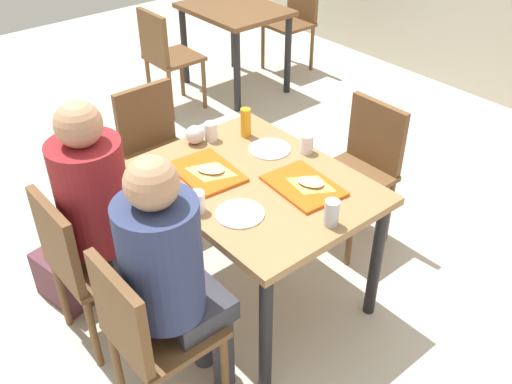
# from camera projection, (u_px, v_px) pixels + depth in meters

# --- Properties ---
(ground_plane) EXTENTS (10.00, 10.00, 0.02)m
(ground_plane) POSITION_uv_depth(u_px,v_px,m) (256.00, 292.00, 3.20)
(ground_plane) COLOR beige
(main_table) EXTENTS (1.12, 0.85, 0.75)m
(main_table) POSITION_uv_depth(u_px,v_px,m) (256.00, 196.00, 2.83)
(main_table) COLOR #9E7247
(main_table) RESTS_ON ground_plane
(chair_near_left) EXTENTS (0.40, 0.40, 0.87)m
(chair_near_left) POSITION_uv_depth(u_px,v_px,m) (83.00, 259.00, 2.65)
(chair_near_left) COLOR brown
(chair_near_left) RESTS_ON ground_plane
(chair_near_right) EXTENTS (0.40, 0.40, 0.87)m
(chair_near_right) POSITION_uv_depth(u_px,v_px,m) (147.00, 330.00, 2.30)
(chair_near_right) COLOR brown
(chair_near_right) RESTS_ON ground_plane
(chair_far_side) EXTENTS (0.40, 0.40, 0.87)m
(chair_far_side) POSITION_uv_depth(u_px,v_px,m) (363.00, 163.00, 3.33)
(chair_far_side) COLOR brown
(chair_far_side) RESTS_ON ground_plane
(chair_left_end) EXTENTS (0.40, 0.40, 0.87)m
(chair_left_end) POSITION_uv_depth(u_px,v_px,m) (156.00, 146.00, 3.49)
(chair_left_end) COLOR brown
(chair_left_end) RESTS_ON ground_plane
(person_in_red) EXTENTS (0.32, 0.42, 1.28)m
(person_in_red) POSITION_uv_depth(u_px,v_px,m) (102.00, 204.00, 2.58)
(person_in_red) COLOR #383842
(person_in_red) RESTS_ON ground_plane
(person_in_brown_jacket) EXTENTS (0.32, 0.42, 1.28)m
(person_in_brown_jacket) POSITION_uv_depth(u_px,v_px,m) (171.00, 269.00, 2.23)
(person_in_brown_jacket) COLOR #383842
(person_in_brown_jacket) RESTS_ON ground_plane
(tray_red_near) EXTENTS (0.38, 0.29, 0.02)m
(tray_red_near) POSITION_uv_depth(u_px,v_px,m) (207.00, 172.00, 2.81)
(tray_red_near) COLOR #D85914
(tray_red_near) RESTS_ON main_table
(tray_red_far) EXTENTS (0.38, 0.29, 0.02)m
(tray_red_far) POSITION_uv_depth(u_px,v_px,m) (303.00, 186.00, 2.71)
(tray_red_far) COLOR #D85914
(tray_red_far) RESTS_ON main_table
(paper_plate_center) EXTENTS (0.22, 0.22, 0.01)m
(paper_plate_center) POSITION_uv_depth(u_px,v_px,m) (270.00, 149.00, 3.00)
(paper_plate_center) COLOR white
(paper_plate_center) RESTS_ON main_table
(paper_plate_near_edge) EXTENTS (0.22, 0.22, 0.01)m
(paper_plate_near_edge) POSITION_uv_depth(u_px,v_px,m) (240.00, 214.00, 2.54)
(paper_plate_near_edge) COLOR white
(paper_plate_near_edge) RESTS_ON main_table
(pizza_slice_a) EXTENTS (0.24, 0.22, 0.02)m
(pizza_slice_a) POSITION_uv_depth(u_px,v_px,m) (211.00, 170.00, 2.79)
(pizza_slice_a) COLOR #DBAD60
(pizza_slice_a) RESTS_ON tray_red_near
(pizza_slice_b) EXTENTS (0.22, 0.19, 0.02)m
(pizza_slice_b) POSITION_uv_depth(u_px,v_px,m) (311.00, 183.00, 2.70)
(pizza_slice_b) COLOR tan
(pizza_slice_b) RESTS_ON tray_red_far
(plastic_cup_a) EXTENTS (0.07, 0.07, 0.10)m
(plastic_cup_a) POSITION_uv_depth(u_px,v_px,m) (306.00, 144.00, 2.95)
(plastic_cup_a) COLOR white
(plastic_cup_a) RESTS_ON main_table
(plastic_cup_b) EXTENTS (0.07, 0.07, 0.10)m
(plastic_cup_b) POSITION_uv_depth(u_px,v_px,m) (197.00, 202.00, 2.53)
(plastic_cup_b) COLOR white
(plastic_cup_b) RESTS_ON main_table
(plastic_cup_c) EXTENTS (0.07, 0.07, 0.10)m
(plastic_cup_c) POSITION_uv_depth(u_px,v_px,m) (211.00, 132.00, 3.05)
(plastic_cup_c) COLOR white
(plastic_cup_c) RESTS_ON main_table
(soda_can) EXTENTS (0.07, 0.07, 0.12)m
(soda_can) POSITION_uv_depth(u_px,v_px,m) (332.00, 213.00, 2.45)
(soda_can) COLOR #B7BCC6
(soda_can) RESTS_ON main_table
(condiment_bottle) EXTENTS (0.06, 0.06, 0.16)m
(condiment_bottle) POSITION_uv_depth(u_px,v_px,m) (246.00, 122.00, 3.08)
(condiment_bottle) COLOR orange
(condiment_bottle) RESTS_ON main_table
(foil_bundle) EXTENTS (0.10, 0.10, 0.10)m
(foil_bundle) POSITION_uv_depth(u_px,v_px,m) (195.00, 135.00, 3.03)
(foil_bundle) COLOR silver
(foil_bundle) RESTS_ON main_table
(handbag) EXTENTS (0.34, 0.22, 0.28)m
(handbag) POSITION_uv_depth(u_px,v_px,m) (62.00, 279.00, 3.08)
(handbag) COLOR #592D38
(handbag) RESTS_ON ground_plane
(background_table) EXTENTS (0.90, 0.70, 0.75)m
(background_table) POSITION_uv_depth(u_px,v_px,m) (235.00, 21.00, 5.05)
(background_table) COLOR brown
(background_table) RESTS_ON ground_plane
(background_chair_near) EXTENTS (0.40, 0.40, 0.87)m
(background_chair_near) POSITION_uv_depth(u_px,v_px,m) (165.00, 53.00, 4.73)
(background_chair_near) COLOR brown
(background_chair_near) RESTS_ON ground_plane
(background_chair_far) EXTENTS (0.40, 0.40, 0.87)m
(background_chair_far) POSITION_uv_depth(u_px,v_px,m) (295.00, 16.00, 5.50)
(background_chair_far) COLOR brown
(background_chair_far) RESTS_ON ground_plane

